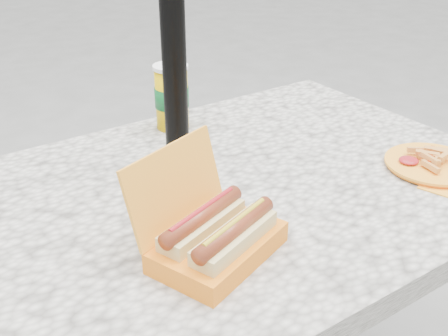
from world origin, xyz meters
TOP-DOWN VIEW (x-y plane):
  - picnic_table at (0.00, 0.00)m, footprint 1.20×0.80m
  - hotdog_box at (-0.13, -0.17)m, footprint 0.26×0.23m
  - fries_plate at (0.42, -0.19)m, footprint 0.20×0.28m
  - soda_cup at (0.08, 0.32)m, footprint 0.08×0.08m

SIDE VIEW (x-z plane):
  - picnic_table at x=0.00m, z-range 0.27..1.02m
  - fries_plate at x=0.42m, z-range 0.74..0.78m
  - hotdog_box at x=-0.13m, z-range 0.70..0.87m
  - soda_cup at x=0.08m, z-range 0.75..0.91m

